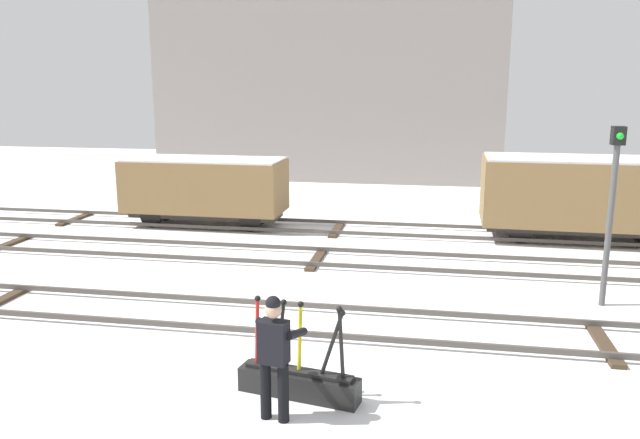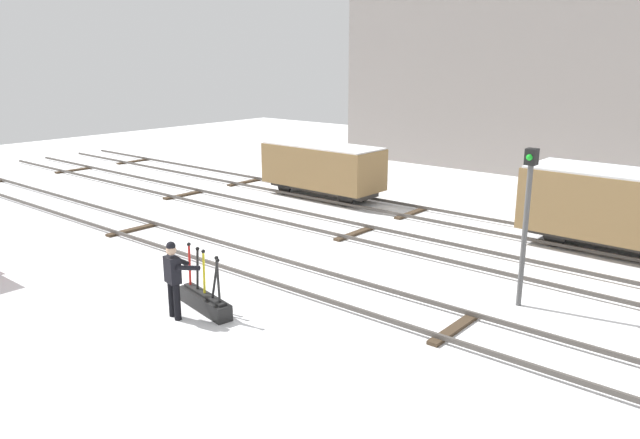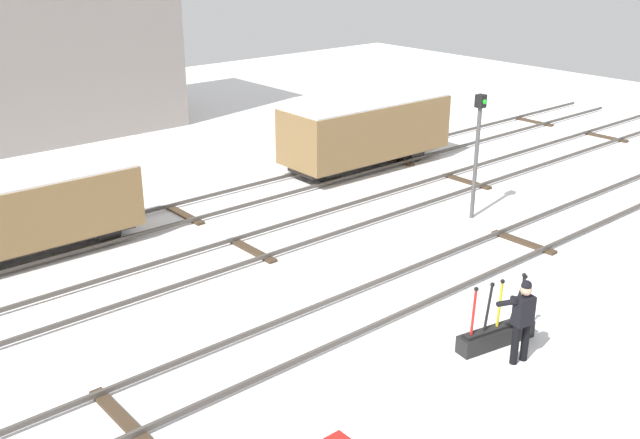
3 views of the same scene
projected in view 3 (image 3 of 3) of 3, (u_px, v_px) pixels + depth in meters
The scene contains 9 objects.
ground_plane at pixel (365, 312), 16.26m from camera, with size 60.00×60.00×0.00m, color white.
track_main_line at pixel (366, 307), 16.22m from camera, with size 44.00×1.94×0.18m.
track_siding_near at pixel (251, 248), 19.28m from camera, with size 44.00×1.94×0.18m.
track_siding_far at pixel (184, 212), 21.70m from camera, with size 44.00×1.94×0.18m.
switch_lever_frame at pixel (496, 333), 14.89m from camera, with size 1.84×0.69×1.45m.
rail_worker at pixel (522, 316), 14.04m from camera, with size 0.63×0.69×1.75m.
signal_post at pixel (477, 144), 20.79m from camera, with size 0.24×0.32×3.63m.
freight_car_near_switch at pixel (36, 208), 18.73m from camera, with size 5.03×2.01×2.16m.
freight_car_mid_siding at pixel (366, 129), 25.70m from camera, with size 6.23×2.37×2.41m.
Camera 3 is at (-10.11, -10.30, 7.81)m, focal length 41.41 mm.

